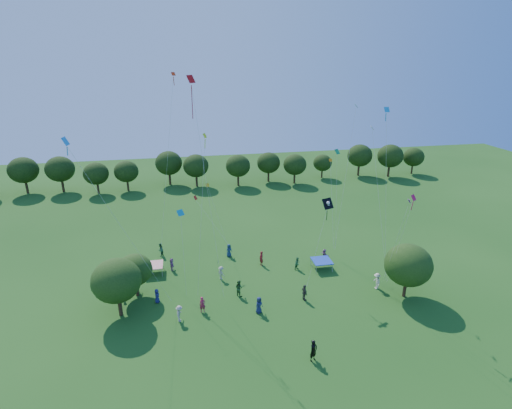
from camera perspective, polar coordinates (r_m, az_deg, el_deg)
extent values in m
cylinder|color=#422B19|center=(42.18, -18.85, -13.63)|extent=(0.38, 0.38, 1.87)
ellipsoid|color=#254313|center=(40.67, -19.32, -10.21)|extent=(4.68, 4.68, 4.21)
cylinder|color=#422B19|center=(44.74, -16.65, -11.50)|extent=(0.32, 0.32, 1.54)
ellipsoid|color=#254313|center=(43.59, -16.96, -8.91)|extent=(3.64, 3.64, 3.28)
cylinder|color=#422B19|center=(45.55, 20.46, -11.28)|extent=(0.34, 0.34, 1.67)
ellipsoid|color=#254313|center=(44.16, 20.93, -8.08)|extent=(4.83, 4.83, 4.35)
cylinder|color=#422B19|center=(84.71, -29.91, 2.13)|extent=(0.45, 0.45, 2.17)
ellipsoid|color=#1D340F|center=(83.88, -30.31, 4.27)|extent=(5.22, 5.22, 4.70)
cylinder|color=#422B19|center=(82.52, -25.86, 2.39)|extent=(0.44, 0.44, 2.15)
ellipsoid|color=#1D340F|center=(81.68, -26.22, 4.57)|extent=(5.17, 5.17, 4.65)
cylinder|color=#422B19|center=(78.92, -21.63, 2.15)|extent=(0.38, 0.38, 1.87)
ellipsoid|color=#1D340F|center=(78.15, -21.90, 4.12)|extent=(4.48, 4.48, 4.03)
cylinder|color=#422B19|center=(78.67, -17.83, 2.56)|extent=(0.38, 0.38, 1.84)
ellipsoid|color=#1D340F|center=(77.90, -18.05, 4.51)|extent=(4.42, 4.42, 3.98)
cylinder|color=#422B19|center=(80.31, -12.20, 3.56)|extent=(0.44, 0.44, 2.14)
ellipsoid|color=#1D340F|center=(79.45, -12.37, 5.81)|extent=(5.14, 5.14, 4.63)
cylinder|color=#422B19|center=(78.27, -8.47, 3.32)|extent=(0.42, 0.42, 2.03)
ellipsoid|color=#1D340F|center=(77.43, -8.59, 5.49)|extent=(4.86, 4.86, 4.37)
cylinder|color=#422B19|center=(77.91, -2.56, 3.42)|extent=(0.40, 0.40, 1.96)
ellipsoid|color=#1D340F|center=(77.09, -2.59, 5.54)|extent=(4.71, 4.71, 4.24)
cylinder|color=#422B19|center=(80.49, 1.78, 3.97)|extent=(0.39, 0.39, 1.91)
ellipsoid|color=#1D340F|center=(79.71, 1.81, 5.98)|extent=(4.59, 4.59, 4.13)
cylinder|color=#422B19|center=(79.65, 5.50, 3.70)|extent=(0.39, 0.39, 1.89)
ellipsoid|color=#1D340F|center=(78.87, 5.58, 5.70)|extent=(4.54, 4.54, 4.08)
cylinder|color=#422B19|center=(84.06, 9.39, 4.31)|extent=(0.33, 0.33, 1.58)
ellipsoid|color=#1D340F|center=(83.43, 9.48, 5.89)|extent=(3.80, 3.80, 3.42)
cylinder|color=#422B19|center=(87.32, 14.42, 4.73)|extent=(0.44, 0.44, 2.13)
ellipsoid|color=#1D340F|center=(86.53, 14.61, 6.79)|extent=(5.12, 5.12, 4.61)
cylinder|color=#422B19|center=(88.26, 18.40, 4.50)|extent=(0.45, 0.45, 2.18)
ellipsoid|color=#1D340F|center=(87.46, 18.64, 6.59)|extent=(5.24, 5.24, 4.72)
cylinder|color=#422B19|center=(92.22, 21.37, 4.68)|extent=(0.37, 0.37, 1.81)
ellipsoid|color=#1D340F|center=(91.58, 21.59, 6.33)|extent=(4.35, 4.35, 3.91)
cube|color=red|center=(48.28, -14.47, -8.38)|extent=(2.20, 2.20, 0.08)
cylinder|color=#999999|center=(47.74, -15.68, -9.54)|extent=(0.05, 0.05, 1.10)
cylinder|color=#999999|center=(47.57, -13.26, -9.41)|extent=(0.05, 0.05, 1.10)
cylinder|color=#999999|center=(49.48, -15.53, -8.40)|extent=(0.05, 0.05, 1.10)
cylinder|color=#999999|center=(49.32, -13.20, -8.27)|extent=(0.05, 0.05, 1.10)
cube|color=#1A3FAD|center=(48.35, 9.38, -7.92)|extent=(2.20, 2.20, 0.08)
cylinder|color=#999999|center=(47.46, 8.61, -9.14)|extent=(0.05, 0.05, 1.10)
cylinder|color=#999999|center=(48.12, 10.88, -8.85)|extent=(0.05, 0.05, 1.10)
cylinder|color=#999999|center=(49.10, 7.84, -8.02)|extent=(0.05, 0.05, 1.10)
cylinder|color=#999999|center=(49.74, 10.04, -7.76)|extent=(0.05, 0.05, 1.10)
imported|color=black|center=(35.38, 8.21, -19.96)|extent=(0.88, 0.79, 1.99)
imported|color=navy|center=(43.10, -13.96, -12.55)|extent=(0.52, 0.81, 1.53)
imported|color=#A01D3C|center=(40.83, -7.66, -13.99)|extent=(0.67, 0.47, 1.68)
imported|color=#214E2E|center=(52.08, -13.49, -6.31)|extent=(0.73, 0.94, 1.70)
imported|color=#A5A184|center=(45.89, -5.00, -9.72)|extent=(0.97, 1.13, 1.60)
imported|color=#433D36|center=(45.32, -16.61, -11.04)|extent=(0.87, 0.98, 1.56)
imported|color=#945681|center=(50.41, 9.74, -7.08)|extent=(0.89, 1.48, 1.49)
imported|color=navy|center=(50.64, -3.87, -6.56)|extent=(0.94, 0.79, 1.68)
imported|color=maroon|center=(48.55, 0.76, -7.70)|extent=(0.60, 0.76, 1.79)
imported|color=#285323|center=(42.93, -2.46, -11.82)|extent=(0.91, 0.99, 1.79)
imported|color=beige|center=(45.91, 16.87, -10.42)|extent=(0.61, 1.23, 1.84)
imported|color=#403A33|center=(42.45, 6.93, -12.39)|extent=(0.66, 1.11, 1.78)
imported|color=#A05D85|center=(48.53, -11.94, -8.35)|extent=(0.63, 1.49, 1.56)
imported|color=#1A234D|center=(40.38, 0.42, -14.17)|extent=(0.96, 0.87, 1.73)
imported|color=maroon|center=(44.91, -18.68, -11.49)|extent=(0.44, 0.66, 1.71)
imported|color=#2A6333|center=(47.96, 5.95, -8.36)|extent=(0.86, 0.78, 1.55)
imported|color=#B8A693|center=(39.96, -10.89, -15.05)|extent=(0.70, 1.18, 1.69)
cube|color=black|center=(42.20, 10.22, 0.12)|extent=(1.32, 1.00, 1.00)
cube|color=black|center=(42.72, 10.09, -1.53)|extent=(0.17, 0.27, 1.18)
sphere|color=white|center=(42.11, 10.26, 0.22)|extent=(0.37, 0.37, 0.37)
cylinder|color=white|center=(42.21, 10.24, -0.13)|extent=(0.26, 0.51, 0.33)
cylinder|color=white|center=(42.21, 10.24, -0.13)|extent=(0.26, 0.51, 0.33)
cylinder|color=beige|center=(42.36, 8.73, -6.02)|extent=(2.74, 2.53, 7.59)
cube|color=red|center=(36.35, -9.29, 17.28)|extent=(0.80, 0.81, 0.66)
cube|color=red|center=(36.55, -9.11, 14.20)|extent=(0.06, 0.64, 2.94)
cylinder|color=beige|center=(37.35, -6.79, 1.02)|extent=(2.01, 2.23, 20.34)
cube|color=#D00C3E|center=(38.87, 21.60, 0.91)|extent=(0.65, 0.58, 0.49)
cube|color=#D00C3E|center=(39.18, 21.41, -0.20)|extent=(0.10, 0.22, 0.91)
cylinder|color=beige|center=(41.88, 19.75, -5.39)|extent=(0.09, 2.69, 10.22)
cube|color=orange|center=(49.55, 10.60, 6.25)|extent=(0.40, 0.28, 0.31)
cylinder|color=beige|center=(50.01, 10.81, -0.12)|extent=(0.16, 2.63, 10.48)
cube|color=#F5FE16|center=(36.37, -7.33, 9.73)|extent=(0.41, 0.49, 0.40)
cube|color=#F5FE16|center=(36.56, -7.28, 8.62)|extent=(0.11, 0.21, 0.90)
cylinder|color=beige|center=(38.18, -7.85, -2.36)|extent=(1.51, 0.96, 15.66)
cube|color=#198B42|center=(46.12, 11.53, 7.41)|extent=(0.75, 0.68, 0.51)
cylinder|color=beige|center=(48.27, 11.39, 0.14)|extent=(0.90, 0.47, 12.15)
cube|color=#148DCE|center=(38.25, 18.19, 12.76)|extent=(0.53, 0.32, 0.44)
cube|color=#148DCE|center=(38.38, 18.04, 11.76)|extent=(0.15, 0.17, 0.73)
cylinder|color=beige|center=(41.09, 18.05, 0.09)|extent=(2.33, 0.49, 17.83)
cube|color=#801890|center=(36.89, 21.06, 0.45)|extent=(0.24, 0.39, 0.33)
cylinder|color=beige|center=(40.93, 19.18, -5.64)|extent=(1.15, 4.45, 10.60)
cube|color=silver|center=(42.86, 16.29, 10.43)|extent=(0.45, 0.57, 0.40)
cylinder|color=beige|center=(43.43, 17.26, -0.42)|extent=(1.38, 4.11, 15.43)
cube|color=#0A86A3|center=(38.67, -10.74, -1.17)|extent=(0.78, 0.71, 0.48)
cylinder|color=beige|center=(40.02, -10.30, -7.27)|extent=(0.04, 1.01, 8.23)
cube|color=red|center=(52.34, -8.64, 0.96)|extent=(0.56, 0.66, 0.51)
cylinder|color=beige|center=(51.40, -6.25, -2.58)|extent=(3.80, 4.36, 5.01)
cube|color=#F1350C|center=(42.63, -11.73, 17.81)|extent=(0.49, 0.44, 0.34)
cube|color=#F1350C|center=(42.71, -11.66, 16.89)|extent=(0.10, 0.21, 0.86)
cylinder|color=beige|center=(44.19, -12.70, 3.96)|extent=(3.01, 0.33, 20.66)
cube|color=gold|center=(48.27, -6.95, 2.76)|extent=(0.48, 0.38, 0.37)
cylinder|color=beige|center=(49.54, -5.49, -1.71)|extent=(2.18, 0.41, 7.78)
cube|color=#178319|center=(46.32, 14.13, 13.51)|extent=(0.42, 0.53, 0.36)
cylinder|color=beige|center=(47.78, 12.54, 3.03)|extent=(1.34, 0.15, 17.18)
cube|color=#1586D9|center=(31.92, -25.57, 8.16)|extent=(0.41, 0.69, 0.59)
cube|color=#1586D9|center=(32.11, -25.35, 6.89)|extent=(0.14, 0.16, 0.66)
cylinder|color=beige|center=(35.69, -17.98, -4.14)|extent=(6.19, 3.97, 16.53)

